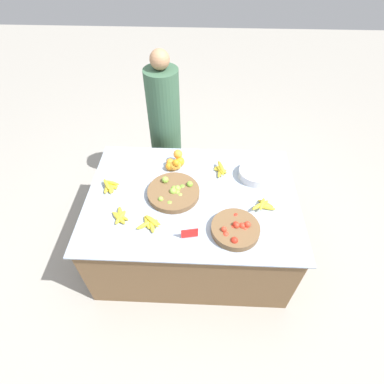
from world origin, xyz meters
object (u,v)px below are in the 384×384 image
lime_bowl (174,192)px  vendor_person (165,132)px  metal_bowl (256,173)px  price_sign (190,233)px  tomato_basket (235,229)px

lime_bowl → vendor_person: vendor_person is taller
metal_bowl → price_sign: price_sign is taller
tomato_basket → price_sign: (-0.32, -0.06, 0.01)m
lime_bowl → tomato_basket: lime_bowl is taller
price_sign → lime_bowl: bearing=99.1°
vendor_person → price_sign: bearing=-76.3°
lime_bowl → price_sign: lime_bowl is taller
lime_bowl → metal_bowl: size_ratio=1.47×
lime_bowl → metal_bowl: bearing=19.3°
lime_bowl → vendor_person: (-0.16, 0.86, -0.05)m
tomato_basket → metal_bowl: size_ratio=1.23×
vendor_person → tomato_basket: bearing=-62.5°
price_sign → vendor_person: bearing=92.7°
metal_bowl → tomato_basket: bearing=-109.3°
price_sign → metal_bowl: bearing=39.8°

